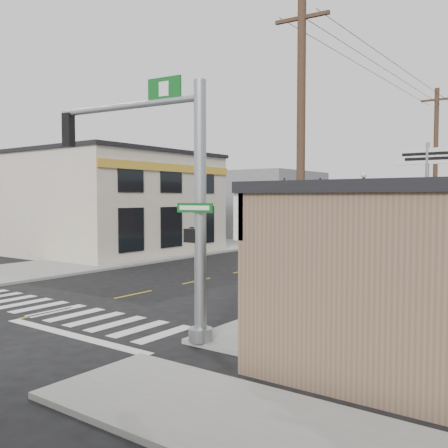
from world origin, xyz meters
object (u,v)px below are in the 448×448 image
Objects in this scene: utility_pole_near at (301,158)px; dance_center_sign at (427,174)px; traffic_signal_pole at (176,183)px; lamp_post at (364,220)px; guide_sign at (308,246)px; fire_hydrant at (317,286)px; utility_pole_far at (435,174)px; bare_tree at (303,189)px.

dance_center_sign is at bearing 85.99° from utility_pole_near.
traffic_signal_pole is 10.66m from lamp_post.
fire_hydrant is (0.00, 0.85, -1.63)m from guide_sign.
utility_pole_far is at bearing 94.08° from dance_center_sign.
lamp_post is (1.31, 10.50, -1.32)m from traffic_signal_pole.
utility_pole_far is at bearing 78.95° from traffic_signal_pole.
traffic_signal_pole is 1.36× the size of bare_tree.
bare_tree is at bearing -71.66° from fire_hydrant.
utility_pole_near is at bearing -70.98° from fire_hydrant.
lamp_post is 0.51× the size of utility_pole_near.
guide_sign is 14.17m from utility_pole_far.
traffic_signal_pole is 4.24m from bare_tree.
guide_sign is 3.64m from bare_tree.
dance_center_sign is (1.53, 9.79, 4.65)m from fire_hydrant.
bare_tree reaches higher than guide_sign.
traffic_signal_pole reaches higher than dance_center_sign.
lamp_post is at bearing -95.55° from utility_pole_far.
guide_sign is 0.61× the size of bare_tree.
dance_center_sign is 0.69× the size of utility_pole_near.
bare_tree is (1.20, -3.62, 3.66)m from fire_hydrant.
bare_tree is 16.57m from utility_pole_far.
fire_hydrant is 3.98m from lamp_post.
guide_sign is 4.80m from utility_pole_near.
lamp_post is 10.15m from utility_pole_far.
fire_hydrant is at bearing 105.13° from utility_pole_near.
guide_sign is at bearing -97.65° from utility_pole_far.
utility_pole_far is at bearing 96.31° from guide_sign.
lamp_post is 0.95× the size of bare_tree.
lamp_post is 7.14m from dance_center_sign.
utility_pole_far is at bearing 87.11° from utility_pole_near.
utility_pole_near reaches higher than fire_hydrant.
fire_hydrant is at bearing -100.81° from dance_center_sign.
utility_pole_far is (-0.30, 17.27, 0.23)m from utility_pole_near.
bare_tree is (-0.33, -13.41, -0.99)m from dance_center_sign.
utility_pole_far is (0.00, 16.54, 1.12)m from bare_tree.
utility_pole_far is (1.20, 13.77, 3.15)m from guide_sign.
lamp_post is 7.73m from utility_pole_near.
fire_hydrant is 0.13× the size of lamp_post.
utility_pole_near is (1.50, -3.50, 2.92)m from guide_sign.
fire_hydrant is at bearing -97.98° from utility_pole_far.
guide_sign is at bearing -90.00° from fire_hydrant.
utility_pole_far reaches higher than bare_tree.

